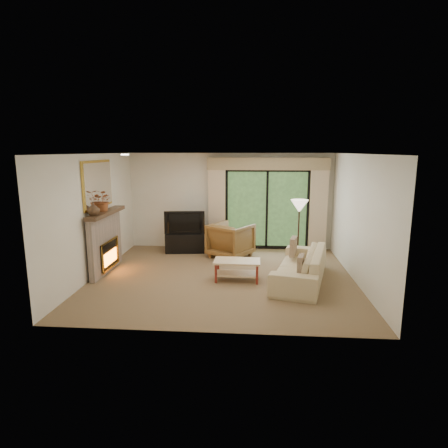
# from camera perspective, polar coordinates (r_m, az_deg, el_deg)

# --- Properties ---
(floor) EXTENTS (5.50, 5.50, 0.00)m
(floor) POSITION_cam_1_polar(r_m,az_deg,el_deg) (8.10, -0.17, -8.07)
(floor) COLOR olive
(floor) RESTS_ON ground
(ceiling) EXTENTS (5.50, 5.50, 0.00)m
(ceiling) POSITION_cam_1_polar(r_m,az_deg,el_deg) (7.65, -0.18, 10.65)
(ceiling) COLOR silver
(ceiling) RESTS_ON ground
(wall_back) EXTENTS (5.00, 0.00, 5.00)m
(wall_back) POSITION_cam_1_polar(r_m,az_deg,el_deg) (10.23, 0.95, 3.48)
(wall_back) COLOR white
(wall_back) RESTS_ON ground
(wall_front) EXTENTS (5.00, 0.00, 5.00)m
(wall_front) POSITION_cam_1_polar(r_m,az_deg,el_deg) (5.34, -2.32, -3.70)
(wall_front) COLOR white
(wall_front) RESTS_ON ground
(wall_left) EXTENTS (0.00, 5.00, 5.00)m
(wall_left) POSITION_cam_1_polar(r_m,az_deg,el_deg) (8.44, -19.12, 1.22)
(wall_left) COLOR white
(wall_left) RESTS_ON ground
(wall_right) EXTENTS (0.00, 5.00, 5.00)m
(wall_right) POSITION_cam_1_polar(r_m,az_deg,el_deg) (8.03, 19.78, 0.69)
(wall_right) COLOR white
(wall_right) RESTS_ON ground
(fireplace) EXTENTS (0.24, 1.70, 1.37)m
(fireplace) POSITION_cam_1_polar(r_m,az_deg,el_deg) (8.70, -17.62, -2.55)
(fireplace) COLOR gray
(fireplace) RESTS_ON floor
(mirror) EXTENTS (0.07, 1.45, 1.02)m
(mirror) POSITION_cam_1_polar(r_m,az_deg,el_deg) (8.53, -18.65, 5.75)
(mirror) COLOR gold
(mirror) RESTS_ON wall_left
(sliding_door) EXTENTS (2.26, 0.10, 2.16)m
(sliding_door) POSITION_cam_1_polar(r_m,az_deg,el_deg) (10.20, 6.55, 2.25)
(sliding_door) COLOR black
(sliding_door) RESTS_ON floor
(curtain_left) EXTENTS (0.45, 0.18, 2.35)m
(curtain_left) POSITION_cam_1_polar(r_m,az_deg,el_deg) (10.11, -1.09, 2.82)
(curtain_left) COLOR beige
(curtain_left) RESTS_ON floor
(curtain_right) EXTENTS (0.45, 0.18, 2.35)m
(curtain_right) POSITION_cam_1_polar(r_m,az_deg,el_deg) (10.22, 14.18, 2.56)
(curtain_right) COLOR beige
(curtain_right) RESTS_ON floor
(cornice) EXTENTS (3.20, 0.24, 0.32)m
(cornice) POSITION_cam_1_polar(r_m,az_deg,el_deg) (10.00, 6.73, 9.09)
(cornice) COLOR tan
(cornice) RESTS_ON wall_back
(media_console) EXTENTS (1.07, 0.58, 0.51)m
(media_console) POSITION_cam_1_polar(r_m,az_deg,el_deg) (10.03, -5.94, -2.81)
(media_console) COLOR black
(media_console) RESTS_ON floor
(tv) EXTENTS (1.06, 0.26, 0.61)m
(tv) POSITION_cam_1_polar(r_m,az_deg,el_deg) (9.91, -6.00, 0.33)
(tv) COLOR black
(tv) RESTS_ON media_console
(armchair) EXTENTS (1.30, 1.30, 0.87)m
(armchair) POSITION_cam_1_polar(r_m,az_deg,el_deg) (9.46, 1.03, -2.48)
(armchair) COLOR brown
(armchair) RESTS_ON floor
(sofa) EXTENTS (1.42, 2.44, 0.67)m
(sofa) POSITION_cam_1_polar(r_m,az_deg,el_deg) (7.90, 11.52, -6.24)
(sofa) COLOR #CFB889
(sofa) RESTS_ON floor
(pillow_near) EXTENTS (0.18, 0.37, 0.36)m
(pillow_near) POSITION_cam_1_polar(r_m,az_deg,el_deg) (7.20, 11.61, -6.11)
(pillow_near) COLOR brown
(pillow_near) RESTS_ON sofa
(pillow_far) EXTENTS (0.21, 0.43, 0.41)m
(pillow_far) POSITION_cam_1_polar(r_m,az_deg,el_deg) (8.46, 10.52, -3.41)
(pillow_far) COLOR brown
(pillow_far) RESTS_ON sofa
(coffee_table) EXTENTS (0.96, 0.54, 0.43)m
(coffee_table) POSITION_cam_1_polar(r_m,az_deg,el_deg) (7.86, 2.00, -7.04)
(coffee_table) COLOR beige
(coffee_table) RESTS_ON floor
(floor_lamp) EXTENTS (0.47, 0.47, 1.53)m
(floor_lamp) POSITION_cam_1_polar(r_m,az_deg,el_deg) (9.05, 11.27, -1.18)
(floor_lamp) COLOR beige
(floor_lamp) RESTS_ON floor
(vase) EXTENTS (0.30, 0.30, 0.27)m
(vase) POSITION_cam_1_polar(r_m,az_deg,el_deg) (8.03, -19.31, 2.21)
(vase) COLOR #493221
(vase) RESTS_ON fireplace
(branches) EXTENTS (0.51, 0.47, 0.46)m
(branches) POSITION_cam_1_polar(r_m,az_deg,el_deg) (8.50, -17.92, 3.41)
(branches) COLOR brown
(branches) RESTS_ON fireplace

